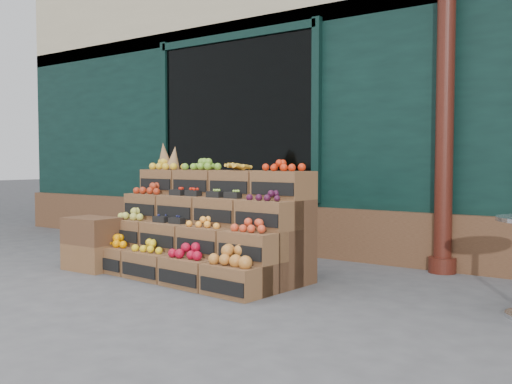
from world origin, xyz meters
The scene contains 5 objects.
ground centered at (0.00, 0.00, 0.00)m, with size 60.00×60.00×0.00m, color #48484A.
shop_facade centered at (0.00, 5.11, 2.40)m, with size 12.00×6.24×4.80m.
crate_display centered at (-0.73, 0.54, 0.42)m, with size 2.25×1.23×1.36m.
spare_crates centered at (-1.88, 0.06, 0.28)m, with size 0.56×0.39×0.56m.
shopkeeper centered at (-1.69, 2.61, 0.98)m, with size 0.72×0.47×1.97m, color #164F24.
Camera 1 is at (3.02, -3.81, 1.15)m, focal length 40.00 mm.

